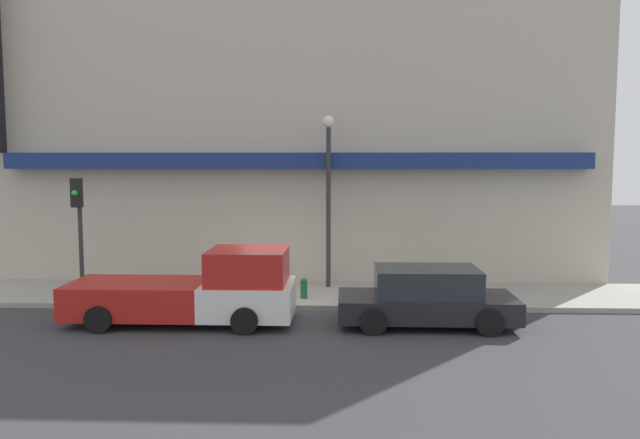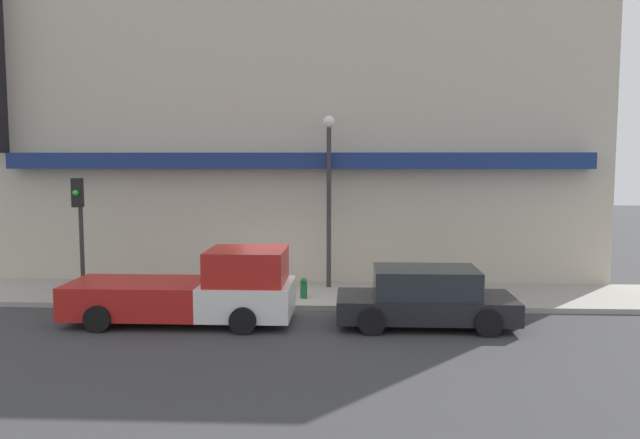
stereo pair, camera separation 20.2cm
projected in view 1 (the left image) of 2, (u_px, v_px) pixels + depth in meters
ground_plane at (286, 311)px, 16.78m from camera, size 80.00×80.00×0.00m
sidewalk at (292, 295)px, 18.43m from camera, size 36.00×3.33×0.14m
building at (298, 121)px, 21.05m from camera, size 19.80×3.80×10.73m
pickup_truck at (197, 291)px, 15.46m from camera, size 5.56×2.19×1.86m
parked_car at (426, 297)px, 15.26m from camera, size 4.31×2.06×1.42m
fire_hydrant at (304, 288)px, 17.62m from camera, size 0.20×0.20×0.59m
street_lamp at (328, 180)px, 18.92m from camera, size 0.36×0.36×5.23m
traffic_light at (79, 216)px, 17.28m from camera, size 0.28×0.42×3.40m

